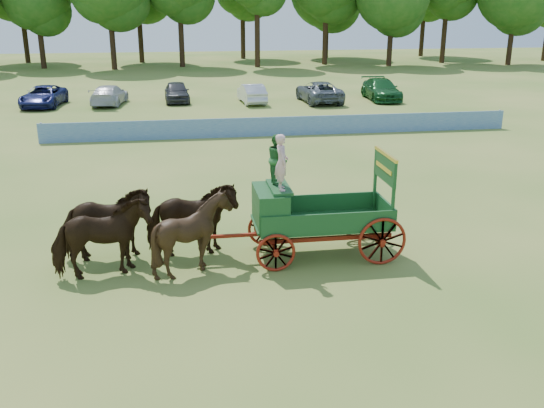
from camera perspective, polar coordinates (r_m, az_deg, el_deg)
The scene contains 8 objects.
ground at distance 17.53m, azimuth 14.61°, elevation -5.79°, with size 160.00×160.00×0.00m, color #988F44.
horse_lead_left at distance 16.63m, azimuth -15.74°, elevation -3.18°, with size 1.17×2.58×2.17m, color #301D0D.
horse_lead_right at distance 17.65m, azimuth -15.36°, elevation -1.87°, with size 1.17×2.58×2.17m, color #301D0D.
horse_wheel_left at distance 16.49m, azimuth -7.44°, elevation -2.79°, with size 1.76×1.98×2.18m, color #301D0D.
horse_wheel_right at distance 17.52m, azimuth -7.56°, elevation -1.50°, with size 1.17×2.58×2.17m, color #301D0D.
farm_dray at distance 17.16m, azimuth 2.43°, elevation -0.08°, with size 6.00×2.00×3.70m.
sponsor_banner at distance 33.72m, azimuth 1.07°, elevation 7.33°, with size 26.00×0.08×1.05m, color #1C5698.
parked_cars at distance 45.12m, azimuth -9.71°, elevation 10.18°, with size 36.92×6.76×1.55m.
Camera 1 is at (-6.74, -14.58, 7.01)m, focal length 40.00 mm.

